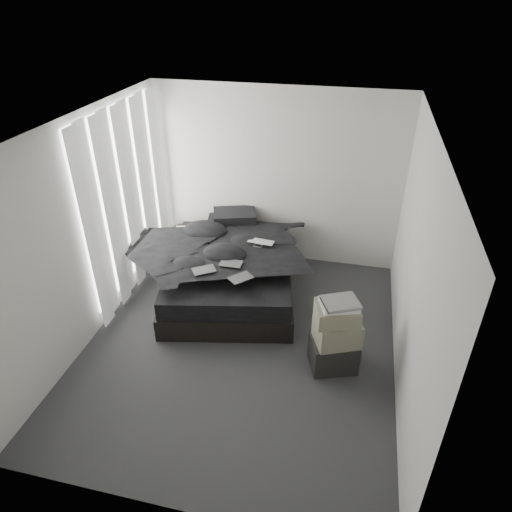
% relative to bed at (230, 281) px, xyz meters
% --- Properties ---
extents(floor, '(3.60, 4.20, 0.01)m').
position_rel_bed_xyz_m(floor, '(0.42, -1.02, -0.15)').
color(floor, '#313134').
rests_on(floor, ground).
extents(ceiling, '(3.60, 4.20, 0.01)m').
position_rel_bed_xyz_m(ceiling, '(0.42, -1.02, 2.45)').
color(ceiling, white).
rests_on(ceiling, ground).
extents(wall_back, '(3.60, 0.01, 2.60)m').
position_rel_bed_xyz_m(wall_back, '(0.42, 1.08, 1.15)').
color(wall_back, silver).
rests_on(wall_back, ground).
extents(wall_front, '(3.60, 0.01, 2.60)m').
position_rel_bed_xyz_m(wall_front, '(0.42, -3.12, 1.15)').
color(wall_front, silver).
rests_on(wall_front, ground).
extents(wall_left, '(0.01, 4.20, 2.60)m').
position_rel_bed_xyz_m(wall_left, '(-1.38, -1.02, 1.15)').
color(wall_left, silver).
rests_on(wall_left, ground).
extents(wall_right, '(0.01, 4.20, 2.60)m').
position_rel_bed_xyz_m(wall_right, '(2.22, -1.02, 1.15)').
color(wall_right, silver).
rests_on(wall_right, ground).
extents(window_left, '(0.02, 2.00, 2.30)m').
position_rel_bed_xyz_m(window_left, '(-1.36, -0.12, 1.20)').
color(window_left, white).
rests_on(window_left, wall_left).
extents(curtain_left, '(0.06, 2.12, 2.48)m').
position_rel_bed_xyz_m(curtain_left, '(-1.31, -0.12, 1.13)').
color(curtain_left, white).
rests_on(curtain_left, wall_left).
extents(bed, '(2.08, 2.50, 0.30)m').
position_rel_bed_xyz_m(bed, '(0.00, 0.00, 0.00)').
color(bed, black).
rests_on(bed, floor).
extents(mattress, '(2.01, 2.42, 0.24)m').
position_rel_bed_xyz_m(mattress, '(0.00, 0.00, 0.27)').
color(mattress, black).
rests_on(mattress, bed).
extents(duvet, '(1.97, 2.17, 0.26)m').
position_rel_bed_xyz_m(duvet, '(0.01, -0.05, 0.51)').
color(duvet, black).
rests_on(duvet, mattress).
extents(pillow_lower, '(0.74, 0.57, 0.15)m').
position_rel_bed_xyz_m(pillow_lower, '(-0.23, 0.83, 0.46)').
color(pillow_lower, black).
rests_on(pillow_lower, mattress).
extents(pillow_upper, '(0.72, 0.60, 0.14)m').
position_rel_bed_xyz_m(pillow_upper, '(-0.15, 0.82, 0.60)').
color(pillow_upper, black).
rests_on(pillow_upper, pillow_lower).
extents(laptop, '(0.38, 0.26, 0.03)m').
position_rel_bed_xyz_m(laptop, '(0.39, 0.14, 0.66)').
color(laptop, silver).
rests_on(laptop, duvet).
extents(comic_a, '(0.33, 0.31, 0.01)m').
position_rel_bed_xyz_m(comic_a, '(-0.14, -0.63, 0.65)').
color(comic_a, black).
rests_on(comic_a, duvet).
extents(comic_b, '(0.28, 0.18, 0.01)m').
position_rel_bed_xyz_m(comic_b, '(0.14, -0.41, 0.65)').
color(comic_b, black).
rests_on(comic_b, duvet).
extents(comic_c, '(0.32, 0.33, 0.01)m').
position_rel_bed_xyz_m(comic_c, '(0.34, -0.69, 0.66)').
color(comic_c, black).
rests_on(comic_c, duvet).
extents(side_stand, '(0.37, 0.37, 0.65)m').
position_rel_bed_xyz_m(side_stand, '(-0.81, 0.43, 0.18)').
color(side_stand, black).
rests_on(side_stand, floor).
extents(papers, '(0.29, 0.24, 0.01)m').
position_rel_bed_xyz_m(papers, '(-0.80, 0.42, 0.51)').
color(papers, white).
rests_on(papers, side_stand).
extents(floor_books, '(0.15, 0.20, 0.13)m').
position_rel_bed_xyz_m(floor_books, '(-0.86, -0.16, -0.09)').
color(floor_books, black).
rests_on(floor_books, floor).
extents(box_lower, '(0.60, 0.53, 0.37)m').
position_rel_bed_xyz_m(box_lower, '(1.53, -1.16, 0.03)').
color(box_lower, black).
rests_on(box_lower, floor).
extents(box_mid, '(0.57, 0.52, 0.28)m').
position_rel_bed_xyz_m(box_mid, '(1.54, -1.16, 0.36)').
color(box_mid, '#6F6B57').
rests_on(box_mid, box_lower).
extents(box_upper, '(0.52, 0.46, 0.19)m').
position_rel_bed_xyz_m(box_upper, '(1.52, -1.16, 0.60)').
color(box_upper, '#6F6B57').
rests_on(box_upper, box_mid).
extents(art_book_white, '(0.46, 0.41, 0.04)m').
position_rel_bed_xyz_m(art_book_white, '(1.53, -1.16, 0.71)').
color(art_book_white, silver).
rests_on(art_book_white, box_upper).
extents(art_book_snake, '(0.46, 0.42, 0.03)m').
position_rel_bed_xyz_m(art_book_snake, '(1.54, -1.16, 0.75)').
color(art_book_snake, silver).
rests_on(art_book_snake, art_book_white).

